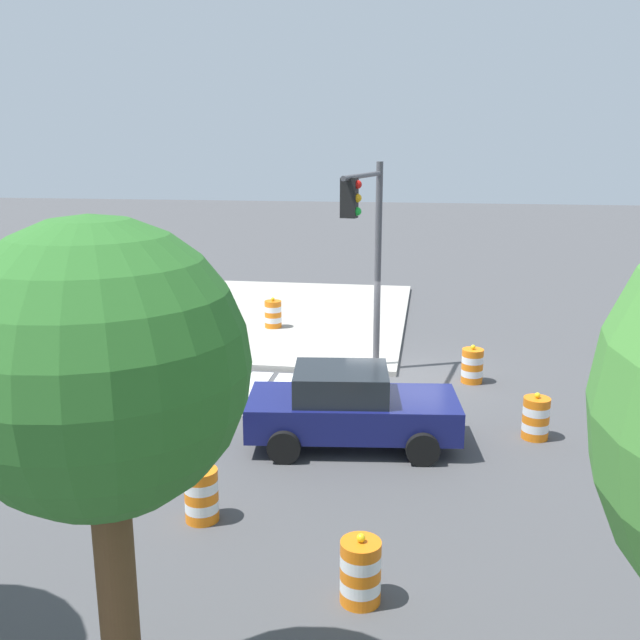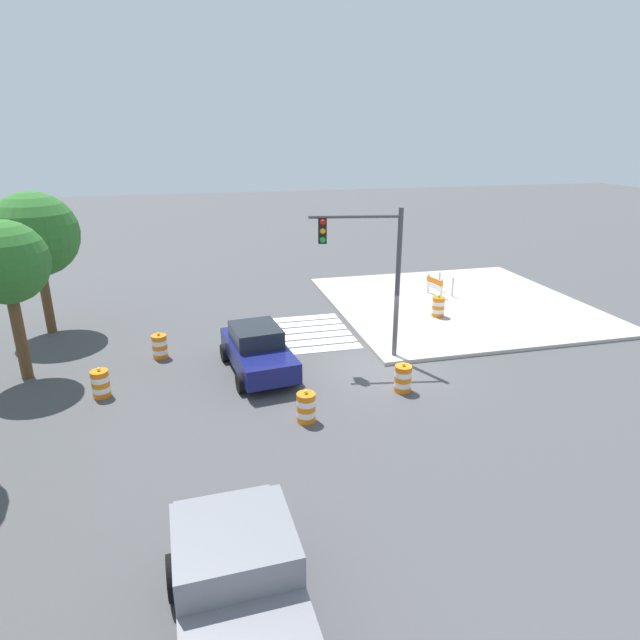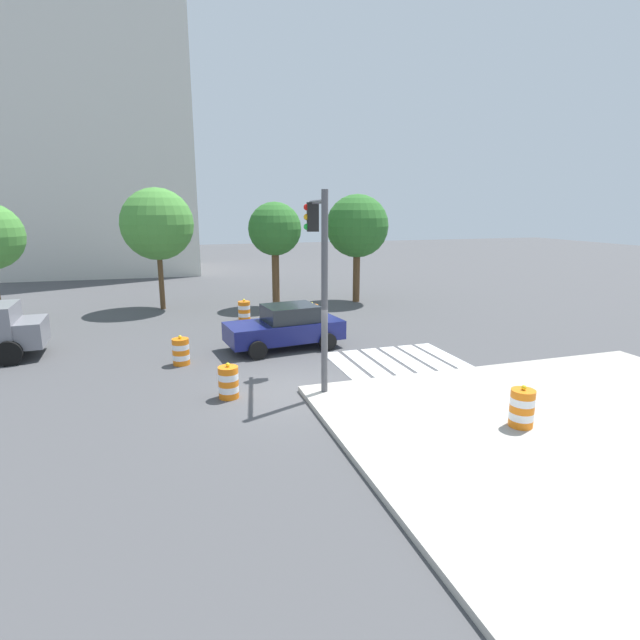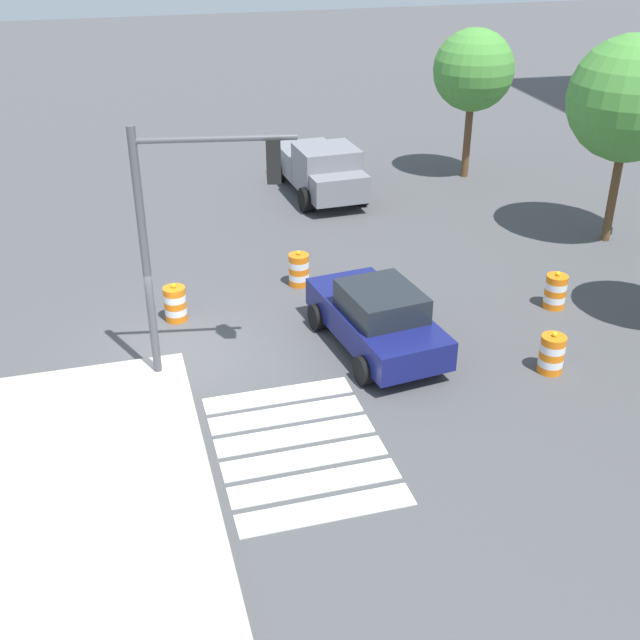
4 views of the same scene
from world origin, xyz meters
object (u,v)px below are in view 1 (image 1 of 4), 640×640
Objects in this scene: traffic_barrel_median_far at (536,418)px; street_tree_corner_lot at (100,373)px; traffic_barrel_on_sidewalk at (273,314)px; traffic_barrel_median_near at (202,495)px; construction_barricade at (197,299)px; traffic_light_pole at (368,234)px; traffic_barrel_near_corner at (472,366)px; sports_car at (350,407)px; traffic_barrel_crosswalk_end at (361,571)px.

street_tree_corner_lot is (5.26, 8.81, 3.60)m from traffic_barrel_median_far.
traffic_barrel_on_sidewalk is 17.08m from street_tree_corner_lot.
traffic_barrel_median_near is 14.30m from construction_barricade.
traffic_barrel_on_sidewalk is (1.50, -12.13, 0.15)m from traffic_barrel_median_near.
traffic_barrel_median_near is 0.19× the size of traffic_light_pole.
traffic_barrel_median_far is 13.97m from construction_barricade.
street_tree_corner_lot reaches higher than traffic_barrel_on_sidewalk.
traffic_barrel_near_corner is 4.45m from traffic_light_pole.
traffic_barrel_median_near is at bearing 74.81° from traffic_light_pole.
traffic_barrel_near_corner is 1.00× the size of traffic_barrel_on_sidewalk.
traffic_barrel_near_corner is 10.97m from construction_barricade.
traffic_barrel_crosswalk_end is at bearing 98.15° from sports_car.
traffic_barrel_crosswalk_end is at bearing 78.38° from traffic_barrel_near_corner.
traffic_barrel_crosswalk_end is at bearing 94.91° from traffic_light_pole.
traffic_barrel_near_corner and traffic_barrel_median_far have the same top height.
traffic_barrel_median_far is at bearing -166.79° from sports_car.
traffic_light_pole reaches higher than traffic_barrel_crosswalk_end.
traffic_light_pole is (0.79, -9.18, 3.46)m from traffic_barrel_crosswalk_end.
traffic_barrel_crosswalk_end is at bearing 107.28° from traffic_barrel_on_sidewalk.
traffic_barrel_crosswalk_end is 14.52m from traffic_barrel_on_sidewalk.
traffic_barrel_median_near is 1.00× the size of traffic_barrel_on_sidewalk.
traffic_barrel_near_corner is at bearing -101.62° from traffic_barrel_crosswalk_end.
traffic_barrel_on_sidewalk reaches higher than construction_barricade.
construction_barricade is at bearing -42.64° from traffic_light_pole.
traffic_barrel_crosswalk_end is 0.19× the size of street_tree_corner_lot.
traffic_barrel_near_corner is 3.69m from traffic_barrel_median_far.
sports_car is at bearing 58.40° from traffic_barrel_near_corner.
construction_barricade is at bearing -56.56° from sports_car.
traffic_barrel_median_near is at bearing -31.79° from traffic_barrel_crosswalk_end.
traffic_barrel_on_sidewalk is at bearing -46.33° from traffic_barrel_median_far.
construction_barricade is (9.38, -5.68, 0.27)m from traffic_barrel_near_corner.
traffic_barrel_on_sidewalk is (6.29, -4.27, 0.15)m from traffic_barrel_near_corner.
traffic_barrel_median_far is at bearing 107.96° from traffic_barrel_near_corner.
traffic_barrel_on_sidewalk is at bearing -82.56° from street_tree_corner_lot.
construction_barricade is (6.67, -10.10, -0.09)m from sports_car.
street_tree_corner_lot reaches higher than traffic_barrel_median_far.
construction_barricade is (3.10, -1.41, 0.12)m from traffic_barrel_on_sidewalk.
traffic_light_pole is at bearing -105.19° from traffic_barrel_median_near.
street_tree_corner_lot is at bearing 79.93° from sports_car.
sports_car is 5.06m from traffic_light_pole.
traffic_light_pole reaches higher than traffic_barrel_median_far.
traffic_barrel_near_corner is at bearing -72.04° from traffic_barrel_median_far.
traffic_barrel_median_far is 6.06m from traffic_light_pole.
construction_barricade is at bearing -41.14° from traffic_barrel_median_far.
sports_car is 12.10m from construction_barricade.
traffic_barrel_median_near is 5.77m from street_tree_corner_lot.
traffic_barrel_median_far is at bearing -120.82° from street_tree_corner_lot.
construction_barricade reaches higher than traffic_barrel_near_corner.
sports_car is 4.03m from traffic_barrel_median_near.
traffic_barrel_median_near is at bearing 97.07° from traffic_barrel_on_sidewalk.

